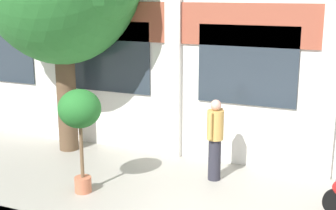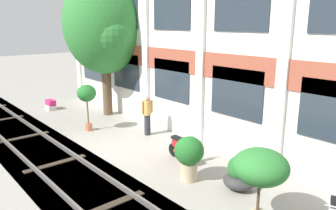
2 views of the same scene
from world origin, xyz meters
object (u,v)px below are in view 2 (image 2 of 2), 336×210
Objects in this scene: scooter_second_parked at (181,148)px; resident_by_doorway at (147,114)px; potted_plant_terracotta_small at (87,96)px; potted_plant_wide_bowl at (239,175)px; potted_plant_square_trough at (51,105)px; potted_plant_stone_basin at (189,155)px; broadleaf_tree at (104,27)px; potted_plant_low_pan at (260,168)px.

scooter_second_parked is 2.94m from resident_by_doorway.
potted_plant_terracotta_small is 7.62m from potted_plant_wide_bowl.
potted_plant_square_trough is (-12.09, -0.63, -0.17)m from potted_plant_wide_bowl.
potted_plant_stone_basin is 10.81m from potted_plant_square_trough.
scooter_second_parked is 0.82× the size of resident_by_doorway.
resident_by_doorway is at bearing 171.28° from potted_plant_wide_bowl.
broadleaf_tree is 10.12m from potted_plant_wide_bowl.
resident_by_doorway is at bearing 164.85° from potted_plant_low_pan.
broadleaf_tree is at bearing 130.84° from potted_plant_terracotta_small.
resident_by_doorway is at bearing -5.85° from broadleaf_tree.
resident_by_doorway is (3.86, -0.40, -3.49)m from broadleaf_tree.
potted_plant_terracotta_small is 8.76m from potted_plant_low_pan.
potted_plant_low_pan reaches higher than potted_plant_stone_basin.
potted_plant_terracotta_small is 1.20× the size of resident_by_doorway.
scooter_second_parked reaches higher than potted_plant_wide_bowl.
scooter_second_parked reaches higher than potted_plant_square_trough.
potted_plant_stone_basin is 6.24m from potted_plant_terracotta_small.
resident_by_doorway is (-2.82, 0.70, 0.47)m from scooter_second_parked.
broadleaf_tree is at bearing -175.74° from resident_by_doorway.
broadleaf_tree is 3.84× the size of potted_plant_low_pan.
potted_plant_low_pan is 1.31× the size of scooter_second_parked.
potted_plant_square_trough is at bearing -177.02° from potted_plant_wide_bowl.
potted_plant_terracotta_small is at bearing 178.77° from potted_plant_low_pan.
broadleaf_tree reaches higher than potted_plant_stone_basin.
potted_plant_low_pan is (1.26, -0.97, 0.95)m from potted_plant_wide_bowl.
potted_plant_stone_basin is 0.75× the size of potted_plant_low_pan.
potted_plant_square_trough is at bearing 178.54° from potted_plant_low_pan.
potted_plant_low_pan is at bearing -1.46° from potted_plant_square_trough.
broadleaf_tree is 5.22m from resident_by_doorway.
broadleaf_tree is 7.13× the size of potted_plant_wide_bowl.
resident_by_doorway reaches higher than potted_plant_wide_bowl.
potted_plant_square_trough is at bearing -173.28° from scooter_second_parked.
potted_plant_wide_bowl is 5.44m from resident_by_doorway.
scooter_second_parked is (-2.54, 0.12, 0.02)m from potted_plant_wide_bowl.
broadleaf_tree is 5.11× the size of potted_plant_stone_basin.
potted_plant_square_trough is (-2.87, -1.85, -4.15)m from broadleaf_tree.
potted_plant_low_pan is (13.36, -0.34, 1.12)m from potted_plant_square_trough.
broadleaf_tree is at bearing 166.24° from potted_plant_stone_basin.
potted_plant_terracotta_small is (-6.19, -0.06, 0.75)m from potted_plant_stone_basin.
broadleaf_tree is 5.38m from potted_plant_square_trough.
scooter_second_parked is (-1.24, 0.84, -0.37)m from potted_plant_stone_basin.
potted_plant_square_trough is 0.46× the size of resident_by_doorway.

